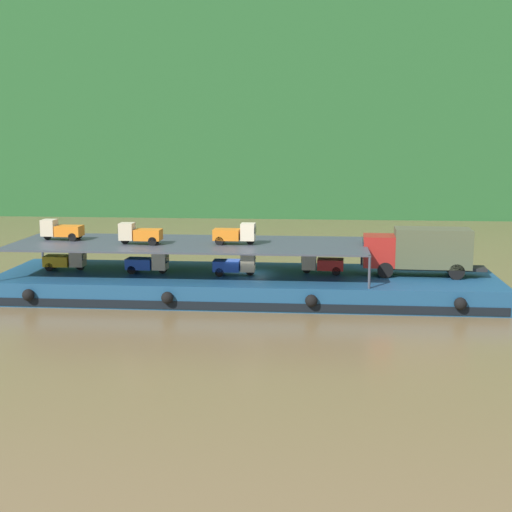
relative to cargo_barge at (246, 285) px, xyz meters
The scene contains 12 objects.
ground_plane 0.75m from the cargo_barge, 90.00° to the left, with size 400.00×400.00×0.00m, color brown.
hillside_far_bank 63.94m from the cargo_barge, 90.00° to the left, with size 131.11×36.98×34.85m.
cargo_barge is the anchor object (origin of this frame).
covered_lorry 11.51m from the cargo_barge, ahead, with size 7.91×2.52×3.10m.
cargo_rack 4.66m from the cargo_barge, behind, with size 23.23×7.92×2.00m.
mini_truck_lower_stern 12.38m from the cargo_barge, behind, with size 2.75×1.21×1.38m.
mini_truck_lower_aft 6.66m from the cargo_barge, behind, with size 2.79×1.28×1.38m.
mini_truck_lower_mid 1.66m from the cargo_barge, 145.43° to the right, with size 2.75×1.22×1.38m.
mini_truck_lower_fore 5.18m from the cargo_barge, ahead, with size 2.78×1.27×1.38m.
mini_truck_upper_stern 13.12m from the cargo_barge, behind, with size 2.77×1.25×1.38m.
mini_truck_upper_mid 7.74m from the cargo_barge, behind, with size 2.75×1.21×1.38m.
mini_truck_upper_fore 3.52m from the cargo_barge, 163.01° to the right, with size 2.77×1.25×1.38m.
Camera 1 is at (4.69, -45.93, 10.57)m, focal length 50.21 mm.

